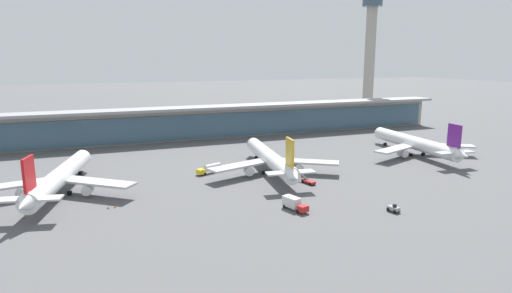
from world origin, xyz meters
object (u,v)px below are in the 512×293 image
at_px(airliner_right_stand, 415,143).
at_px(service_truck_under_wing_grey, 394,209).
at_px(airliner_centre_stand, 271,159).
at_px(service_truck_on_taxiway_red, 294,203).
at_px(service_truck_mid_apron_yellow, 210,168).
at_px(safety_cone_charlie, 115,206).
at_px(airliner_left_stand, 59,177).
at_px(safety_cone_bravo, 108,208).
at_px(service_truck_by_tail_red, 308,181).
at_px(control_tower, 370,48).
at_px(safety_cone_alpha, 24,217).

relative_size(airliner_right_stand, service_truck_under_wing_grey, 17.81).
bearing_deg(airliner_centre_stand, service_truck_on_taxiway_red, -104.21).
relative_size(service_truck_mid_apron_yellow, safety_cone_charlie, 12.60).
bearing_deg(airliner_left_stand, service_truck_mid_apron_yellow, 7.91).
relative_size(airliner_left_stand, safety_cone_bravo, 79.37).
relative_size(airliner_right_stand, service_truck_by_tail_red, 8.11).
relative_size(airliner_left_stand, control_tower, 0.69).
xyz_separation_m(control_tower, safety_cone_bravo, (-161.84, -117.83, -43.29)).
bearing_deg(airliner_centre_stand, service_truck_mid_apron_yellow, 160.18).
height_order(airliner_right_stand, service_truck_mid_apron_yellow, airliner_right_stand).
bearing_deg(safety_cone_bravo, service_truck_on_taxiway_red, -22.37).
height_order(airliner_left_stand, safety_cone_bravo, airliner_left_stand).
relative_size(service_truck_mid_apron_yellow, safety_cone_bravo, 12.60).
bearing_deg(airliner_centre_stand, safety_cone_bravo, -161.80).
bearing_deg(safety_cone_bravo, safety_cone_charlie, 8.49).
relative_size(service_truck_on_taxiway_red, safety_cone_bravo, 10.93).
xyz_separation_m(service_truck_on_taxiway_red, safety_cone_bravo, (-42.58, 17.52, -1.37)).
height_order(airliner_centre_stand, control_tower, control_tower).
relative_size(airliner_centre_stand, service_truck_by_tail_red, 8.10).
relative_size(service_truck_under_wing_grey, safety_cone_alpha, 4.51).
bearing_deg(service_truck_under_wing_grey, airliner_centre_stand, 106.35).
distance_m(service_truck_on_taxiway_red, safety_cone_bravo, 46.07).
bearing_deg(safety_cone_bravo, airliner_right_stand, 10.07).
distance_m(service_truck_on_taxiway_red, safety_cone_charlie, 44.70).
xyz_separation_m(airliner_centre_stand, safety_cone_bravo, (-51.29, -16.86, -4.40)).
bearing_deg(service_truck_under_wing_grey, airliner_right_stand, 44.34).
distance_m(service_truck_on_taxiway_red, control_tower, 185.20).
bearing_deg(safety_cone_charlie, airliner_right_stand, 10.09).
bearing_deg(service_truck_mid_apron_yellow, service_truck_by_tail_red, -42.96).
height_order(control_tower, safety_cone_charlie, control_tower).
height_order(service_truck_under_wing_grey, service_truck_mid_apron_yellow, service_truck_mid_apron_yellow).
height_order(airliner_right_stand, service_truck_under_wing_grey, airliner_right_stand).
bearing_deg(safety_cone_bravo, airliner_left_stand, 123.55).
bearing_deg(service_truck_under_wing_grey, airliner_left_stand, 149.18).
height_order(service_truck_on_taxiway_red, safety_cone_alpha, service_truck_on_taxiway_red).
distance_m(service_truck_by_tail_red, service_truck_on_taxiway_red, 23.45).
xyz_separation_m(control_tower, safety_cone_alpha, (-180.42, -117.46, -43.29)).
relative_size(airliner_left_stand, airliner_centre_stand, 0.99).
bearing_deg(service_truck_mid_apron_yellow, control_tower, 36.11).
distance_m(airliner_centre_stand, safety_cone_alpha, 71.92).
relative_size(service_truck_by_tail_red, safety_cone_charlie, 9.91).
height_order(service_truck_mid_apron_yellow, service_truck_on_taxiway_red, service_truck_on_taxiway_red).
relative_size(service_truck_on_taxiway_red, safety_cone_alpha, 10.93).
bearing_deg(control_tower, safety_cone_alpha, -146.93).
xyz_separation_m(airliner_left_stand, service_truck_mid_apron_yellow, (44.20, 6.14, -3.01)).
height_order(control_tower, safety_cone_alpha, control_tower).
distance_m(airliner_right_stand, safety_cone_alpha, 133.71).
bearing_deg(airliner_left_stand, safety_cone_alpha, -112.31).
xyz_separation_m(airliner_centre_stand, service_truck_under_wing_grey, (13.12, -44.74, -3.84)).
bearing_deg(control_tower, service_truck_under_wing_grey, -123.77).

